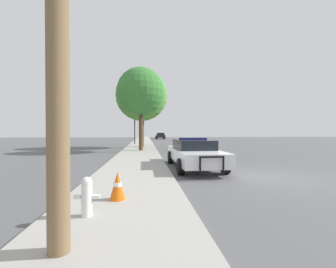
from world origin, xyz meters
name	(u,v)px	position (x,y,z in m)	size (l,w,h in m)	color
ground_plane	(266,177)	(0.00, 0.00, 0.00)	(110.00, 110.00, 0.00)	#565659
sidewalk_left	(132,178)	(-5.10, 0.00, 0.07)	(3.00, 110.00, 0.13)	#A3A099
police_car	(194,153)	(-2.31, 2.33, 0.73)	(2.15, 5.39, 1.43)	white
fire_hydrant	(87,195)	(-5.73, -3.77, 0.53)	(0.48, 0.21, 0.75)	white
traffic_light	(144,115)	(-4.78, 20.56, 3.83)	(3.09, 0.35, 5.31)	#424247
car_background_distant	(160,136)	(-1.33, 41.18, 0.73)	(2.05, 4.24, 1.36)	black
tree_sidewalk_near	(141,91)	(-4.98, 10.81, 5.08)	(3.98, 3.98, 6.96)	#4C3823
tree_sidewalk_mid	(142,95)	(-4.98, 15.30, 5.45)	(5.35, 5.35, 8.02)	brown
traffic_cone	(118,186)	(-5.27, -2.77, 0.46)	(0.37, 0.37, 0.66)	orange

